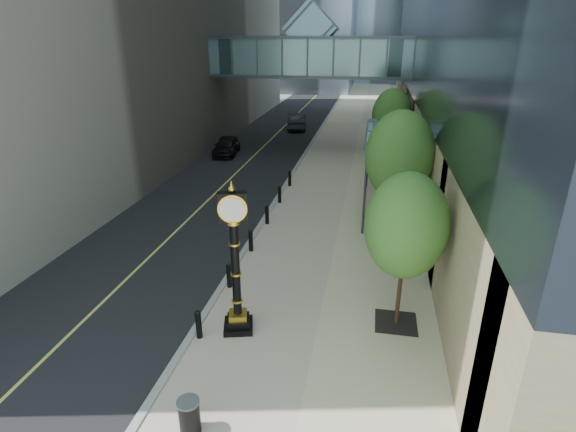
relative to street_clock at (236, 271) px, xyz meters
The scene contains 13 objects.
ground 3.22m from the street_clock, 46.63° to the right, with size 320.00×320.00×0.00m, color gray.
road 38.76m from the street_clock, 98.04° to the left, with size 8.00×180.00×0.02m, color black.
sidewalk 38.47m from the street_clock, 86.14° to the left, with size 8.00×180.00×0.06m, color tan.
curb 38.41m from the street_clock, 92.11° to the left, with size 0.25×180.00×0.07m, color gray.
skywalk 26.92m from the street_clock, 93.07° to the left, with size 17.00×4.20×5.80m.
entrance_canopy 13.46m from the street_clock, 67.64° to the left, with size 3.00×8.00×4.38m.
bollard_row 7.60m from the street_clock, 98.64° to the left, with size 0.20×16.20×0.90m.
street_trees 14.16m from the street_clock, 68.38° to the left, with size 3.01×28.45×6.20m.
street_clock is the anchor object (origin of this frame).
trash_bin 4.59m from the street_clock, 89.50° to the right, with size 0.52×0.52×0.90m, color black.
pedestrian 10.06m from the street_clock, 64.63° to the left, with size 0.64×0.42×1.76m, color #B5AEA6.
car_near 23.84m from the street_clock, 108.90° to the left, with size 1.73×4.29×1.46m, color black.
car_far 34.42m from the street_clock, 96.44° to the left, with size 1.76×5.05×1.67m, color black.
Camera 1 is at (2.37, -10.29, 9.21)m, focal length 28.00 mm.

